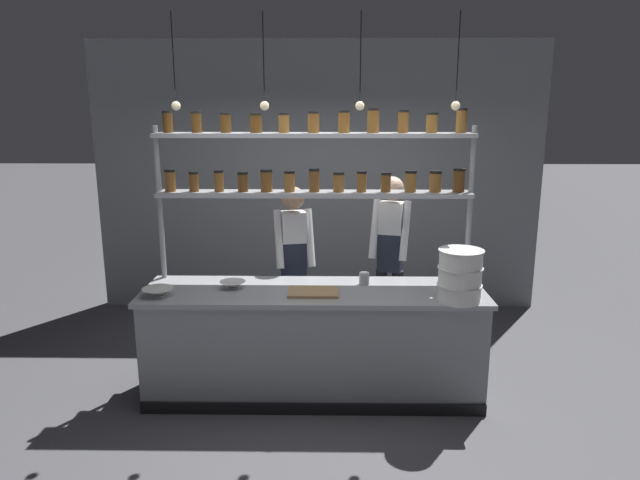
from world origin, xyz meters
The scene contains 12 objects.
ground_plane centered at (0.00, 0.00, 0.00)m, with size 40.00×40.00×0.00m, color #4C4C51.
back_wall centered at (0.00, 2.23, 1.56)m, with size 5.20×0.12×3.12m, color gray.
prep_counter centered at (0.00, 0.00, 0.46)m, with size 2.80×0.76×0.92m.
spice_shelf_unit centered at (0.02, 0.33, 1.87)m, with size 2.68×0.28×2.37m.
chef_left centered at (-0.20, 0.70, 0.96)m, with size 0.40×0.33×1.67m.
chef_center centered at (0.71, 0.84, 1.02)m, with size 0.42×0.35×1.75m.
container_stack centered at (1.13, -0.26, 1.12)m, with size 0.35×0.35×0.41m.
cutting_board centered at (0.00, -0.11, 0.93)m, with size 0.40×0.26×0.02m.
prep_bowl_near_left centered at (-1.22, -0.19, 0.95)m, with size 0.25×0.25×0.07m.
prep_bowl_center_front centered at (-0.67, 0.03, 0.95)m, with size 0.21×0.21×0.06m.
serving_cup_front centered at (0.42, 0.14, 0.97)m, with size 0.09×0.09×0.10m.
pendant_light_row centered at (0.01, 0.00, 2.43)m, with size 2.20×0.07×0.72m.
Camera 1 is at (0.12, -4.45, 2.38)m, focal length 32.00 mm.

